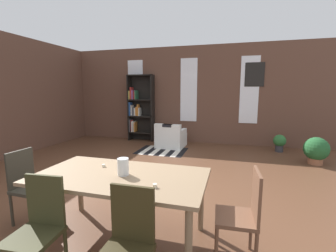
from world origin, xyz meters
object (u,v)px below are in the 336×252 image
at_px(vase_on_table, 123,167).
at_px(armchair_white, 171,138).
at_px(dining_table, 121,181).
at_px(potted_plant_corner, 280,142).
at_px(dining_chair_head_left, 28,184).
at_px(dining_chair_head_right, 243,213).
at_px(potted_plant_by_shelf, 316,150).
at_px(dining_chair_near_left, 38,226).
at_px(dining_chair_near_right, 127,244).
at_px(bookshelf_tall, 139,108).

distance_m(vase_on_table, armchair_white, 4.50).
height_order(dining_table, armchair_white, dining_table).
bearing_deg(potted_plant_corner, dining_chair_head_left, -129.14).
bearing_deg(dining_chair_head_left, potted_plant_corner, 50.86).
relative_size(dining_chair_head_right, potted_plant_by_shelf, 1.48).
height_order(dining_chair_near_left, dining_chair_head_left, same).
bearing_deg(dining_table, dining_chair_near_left, -120.88).
height_order(dining_chair_near_right, potted_plant_by_shelf, dining_chair_near_right).
bearing_deg(dining_chair_head_right, potted_plant_corner, 76.04).
distance_m(bookshelf_tall, potted_plant_corner, 4.54).
bearing_deg(bookshelf_tall, dining_chair_head_left, -83.40).
relative_size(armchair_white, potted_plant_corner, 1.75).
distance_m(dining_table, dining_chair_near_right, 0.87).
distance_m(dining_table, dining_chair_near_left, 0.88).
height_order(dining_chair_head_left, dining_chair_near_right, same).
bearing_deg(vase_on_table, armchair_white, 98.22).
distance_m(potted_plant_by_shelf, potted_plant_corner, 1.16).
xyz_separation_m(vase_on_table, potted_plant_by_shelf, (3.09, 3.74, -0.53)).
relative_size(dining_table, potted_plant_corner, 3.94).
xyz_separation_m(dining_chair_head_right, potted_plant_by_shelf, (1.79, 3.74, -0.17)).
distance_m(dining_chair_head_left, potted_plant_by_shelf, 5.83).
relative_size(dining_chair_near_right, dining_chair_head_right, 1.00).
bearing_deg(dining_chair_head_left, bookshelf_tall, 96.60).
bearing_deg(dining_chair_head_right, armchair_white, 113.74).
bearing_deg(dining_chair_near_right, dining_chair_near_left, -179.98).
xyz_separation_m(dining_chair_near_right, armchair_white, (-1.03, 5.15, -0.23)).
bearing_deg(potted_plant_corner, potted_plant_by_shelf, -58.29).
xyz_separation_m(dining_table, bookshelf_tall, (-1.93, 5.12, 0.43)).
bearing_deg(armchair_white, dining_chair_near_right, -78.64).
height_order(dining_table, vase_on_table, vase_on_table).
distance_m(dining_chair_near_right, bookshelf_tall, 6.34).
height_order(dining_table, potted_plant_by_shelf, dining_table).
bearing_deg(dining_table, dining_chair_head_left, 179.89).
distance_m(dining_chair_near_right, armchair_white, 5.26).
bearing_deg(dining_table, bookshelf_tall, 110.64).
xyz_separation_m(vase_on_table, dining_chair_head_right, (1.30, 0.00, -0.36)).
bearing_deg(dining_chair_near_left, potted_plant_by_shelf, 51.50).
bearing_deg(potted_plant_by_shelf, dining_table, -129.83).
bearing_deg(dining_chair_near_right, potted_plant_corner, 69.17).
height_order(dining_chair_head_left, bookshelf_tall, bookshelf_tall).
bearing_deg(vase_on_table, dining_table, 180.00).
height_order(dining_chair_near_left, potted_plant_corner, dining_chair_near_left).
relative_size(dining_table, vase_on_table, 10.04).
bearing_deg(potted_plant_corner, bookshelf_tall, 175.03).
height_order(dining_table, potted_plant_corner, dining_table).
xyz_separation_m(dining_chair_near_left, dining_chair_near_right, (0.87, 0.00, 0.00)).
bearing_deg(vase_on_table, potted_plant_corner, 62.38).
xyz_separation_m(bookshelf_tall, potted_plant_by_shelf, (5.05, -1.38, -0.78)).
xyz_separation_m(dining_chair_head_right, potted_plant_corner, (1.18, 4.73, -0.23)).
xyz_separation_m(dining_table, dining_chair_head_right, (1.34, 0.00, -0.18)).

